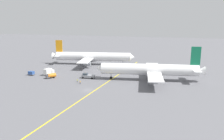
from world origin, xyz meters
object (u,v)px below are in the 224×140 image
object	(u,v)px
gse_catering_truck_tall	(49,72)
airliner_at_gate_left	(92,57)
gse_fuel_bowser_stubby	(51,76)
ground_crew_ramp_agent_by_cones	(77,81)
airliner_being_pushed	(150,70)
gse_container_dolly_flat	(31,73)
pushback_tug	(88,76)
ground_crew_marshaller_foreground	(80,82)

from	to	relation	value
gse_catering_truck_tall	airliner_at_gate_left	bearing A→B (deg)	70.92
gse_fuel_bowser_stubby	airliner_at_gate_left	bearing A→B (deg)	79.99
ground_crew_ramp_agent_by_cones	airliner_being_pushed	bearing A→B (deg)	22.44
airliner_at_gate_left	gse_container_dolly_flat	distance (m)	41.98
ground_crew_ramp_agent_by_cones	pushback_tug	bearing A→B (deg)	78.45
gse_container_dolly_flat	gse_catering_truck_tall	bearing A→B (deg)	20.23
pushback_tug	ground_crew_ramp_agent_by_cones	bearing A→B (deg)	-101.55
airliner_being_pushed	ground_crew_ramp_agent_by_cones	bearing A→B (deg)	-157.56
gse_container_dolly_flat	ground_crew_marshaller_foreground	bearing A→B (deg)	-14.45
ground_crew_marshaller_foreground	ground_crew_ramp_agent_by_cones	xyz separation A→B (m)	(-2.51, 2.40, -0.07)
airliner_at_gate_left	ground_crew_ramp_agent_by_cones	xyz separation A→B (m)	(9.01, -42.39, -4.35)
airliner_at_gate_left	pushback_tug	world-z (taller)	airliner_at_gate_left
airliner_at_gate_left	gse_fuel_bowser_stubby	xyz separation A→B (m)	(-6.92, -39.20, -3.84)
gse_container_dolly_flat	gse_fuel_bowser_stubby	bearing A→B (deg)	-10.95
pushback_tug	gse_catering_truck_tall	bearing A→B (deg)	178.96
airliner_being_pushed	ground_crew_marshaller_foreground	bearing A→B (deg)	-152.09
airliner_at_gate_left	gse_catering_truck_tall	distance (m)	35.64
gse_catering_truck_tall	ground_crew_marshaller_foreground	distance (m)	25.73
pushback_tug	gse_fuel_bowser_stubby	xyz separation A→B (m)	(-17.66, -5.27, 0.13)
pushback_tug	ground_crew_ramp_agent_by_cones	distance (m)	8.65
gse_container_dolly_flat	gse_catering_truck_tall	size ratio (longest dim) A/B	0.53
pushback_tug	ground_crew_ramp_agent_by_cones	world-z (taller)	pushback_tug
airliner_being_pushed	gse_catering_truck_tall	bearing A→B (deg)	-175.30
airliner_at_gate_left	airliner_being_pushed	bearing A→B (deg)	-35.49
airliner_at_gate_left	airliner_being_pushed	distance (m)	50.30
ground_crew_ramp_agent_by_cones	gse_catering_truck_tall	bearing A→B (deg)	156.71
gse_fuel_bowser_stubby	gse_container_dolly_flat	world-z (taller)	gse_fuel_bowser_stubby
pushback_tug	gse_container_dolly_flat	size ratio (longest dim) A/B	2.94
airliner_at_gate_left	gse_fuel_bowser_stubby	distance (m)	39.99
gse_container_dolly_flat	ground_crew_marshaller_foreground	distance (m)	32.63
airliner_at_gate_left	pushback_tug	xyz separation A→B (m)	(10.74, -33.93, -3.97)
airliner_being_pushed	pushback_tug	distance (m)	30.85
gse_container_dolly_flat	ground_crew_ramp_agent_by_cones	distance (m)	29.65
gse_container_dolly_flat	ground_crew_marshaller_foreground	xyz separation A→B (m)	(31.60, -8.14, -0.28)
airliner_at_gate_left	gse_catering_truck_tall	size ratio (longest dim) A/B	8.64
airliner_being_pushed	ground_crew_marshaller_foreground	xyz separation A→B (m)	(-29.43, -15.59, -4.37)
airliner_at_gate_left	ground_crew_ramp_agent_by_cones	world-z (taller)	airliner_at_gate_left
airliner_being_pushed	pushback_tug	bearing A→B (deg)	-171.10
ground_crew_marshaller_foreground	ground_crew_ramp_agent_by_cones	world-z (taller)	ground_crew_marshaller_foreground
pushback_tug	gse_fuel_bowser_stubby	world-z (taller)	pushback_tug
pushback_tug	ground_crew_ramp_agent_by_cones	xyz separation A→B (m)	(-1.73, -8.46, -0.38)
gse_catering_truck_tall	ground_crew_marshaller_foreground	world-z (taller)	gse_catering_truck_tall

